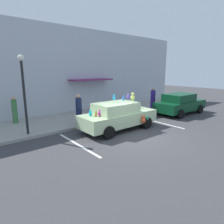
# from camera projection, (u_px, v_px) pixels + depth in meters

# --- Properties ---
(ground_plane) EXTENTS (60.00, 60.00, 0.00)m
(ground_plane) POSITION_uv_depth(u_px,v_px,m) (136.00, 137.00, 9.69)
(ground_plane) COLOR #38383A
(sidewalk) EXTENTS (24.00, 4.00, 0.15)m
(sidewalk) POSITION_uv_depth(u_px,v_px,m) (84.00, 117.00, 13.44)
(sidewalk) COLOR gray
(sidewalk) RESTS_ON ground
(storefront_building) EXTENTS (24.00, 1.25, 6.40)m
(storefront_building) POSITION_uv_depth(u_px,v_px,m) (68.00, 71.00, 14.41)
(storefront_building) COLOR #B2B7C1
(storefront_building) RESTS_ON ground
(parking_stripe_front) EXTENTS (0.12, 3.60, 0.01)m
(parking_stripe_front) POSITION_uv_depth(u_px,v_px,m) (159.00, 122.00, 12.39)
(parking_stripe_front) COLOR silver
(parking_stripe_front) RESTS_ON ground
(parking_stripe_rear) EXTENTS (0.12, 3.60, 0.01)m
(parking_stripe_rear) POSITION_uv_depth(u_px,v_px,m) (78.00, 144.00, 8.72)
(parking_stripe_rear) COLOR silver
(parking_stripe_rear) RESTS_ON ground
(plush_covered_car) EXTENTS (4.52, 2.04, 2.07)m
(plush_covered_car) POSITION_uv_depth(u_px,v_px,m) (118.00, 116.00, 10.77)
(plush_covered_car) COLOR #AAC493
(plush_covered_car) RESTS_ON ground
(parked_sedan_behind) EXTENTS (4.43, 2.02, 1.54)m
(parked_sedan_behind) POSITION_uv_depth(u_px,v_px,m) (180.00, 104.00, 14.70)
(parked_sedan_behind) COLOR #0A381E
(parked_sedan_behind) RESTS_ON ground
(teddy_bear_on_sidewalk) EXTENTS (0.30, 0.25, 0.58)m
(teddy_bear_on_sidewalk) POSITION_uv_depth(u_px,v_px,m) (99.00, 114.00, 12.80)
(teddy_bear_on_sidewalk) COLOR beige
(teddy_bear_on_sidewalk) RESTS_ON sidewalk
(street_lamp_post) EXTENTS (0.28, 0.28, 3.83)m
(street_lamp_post) POSITION_uv_depth(u_px,v_px,m) (24.00, 87.00, 9.21)
(street_lamp_post) COLOR black
(street_lamp_post) RESTS_ON sidewalk
(pedestrian_near_shopfront) EXTENTS (0.35, 0.35, 1.77)m
(pedestrian_near_shopfront) POSITION_uv_depth(u_px,v_px,m) (79.00, 110.00, 11.33)
(pedestrian_near_shopfront) COLOR #192244
(pedestrian_near_shopfront) RESTS_ON sidewalk
(pedestrian_walking_past) EXTENTS (0.39, 0.39, 1.80)m
(pedestrian_walking_past) POSITION_uv_depth(u_px,v_px,m) (153.00, 100.00, 15.46)
(pedestrian_walking_past) COLOR navy
(pedestrian_walking_past) RESTS_ON sidewalk
(pedestrian_by_lamp) EXTENTS (0.31, 0.31, 1.62)m
(pedestrian_by_lamp) POSITION_uv_depth(u_px,v_px,m) (15.00, 111.00, 11.54)
(pedestrian_by_lamp) COLOR #39713D
(pedestrian_by_lamp) RESTS_ON sidewalk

